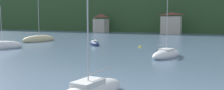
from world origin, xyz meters
TOP-DOWN VIEW (x-y plane):
  - shore_building_west at (-38.67, 107.40)m, footprint 5.51×4.74m
  - shore_building_westcentral at (-9.67, 106.71)m, footprint 7.35×3.28m
  - sailboat_far_2 at (-12.98, 58.60)m, footprint 4.40×4.56m
  - sailboat_mid_3 at (3.52, 48.67)m, footprint 3.37×6.48m
  - sailboat_far_6 at (-28.24, 60.07)m, footprint 4.11×8.77m
  - sailboat_mid_7 at (-23.23, 45.98)m, footprint 4.79×6.90m
  - mooring_buoy_mid at (-3.74, 58.83)m, footprint 0.55×0.55m

SIDE VIEW (x-z plane):
  - mooring_buoy_mid at x=-3.74m, z-range -0.28..0.28m
  - sailboat_far_2 at x=-12.98m, z-range -2.54..3.11m
  - sailboat_mid_3 at x=3.52m, z-range -4.13..4.86m
  - sailboat_mid_7 at x=-23.23m, z-range -3.39..4.24m
  - sailboat_far_6 at x=-28.24m, z-range -4.85..5.79m
  - shore_building_west at x=-38.67m, z-range -0.11..7.54m
  - shore_building_westcentral at x=-9.67m, z-range -0.11..7.68m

